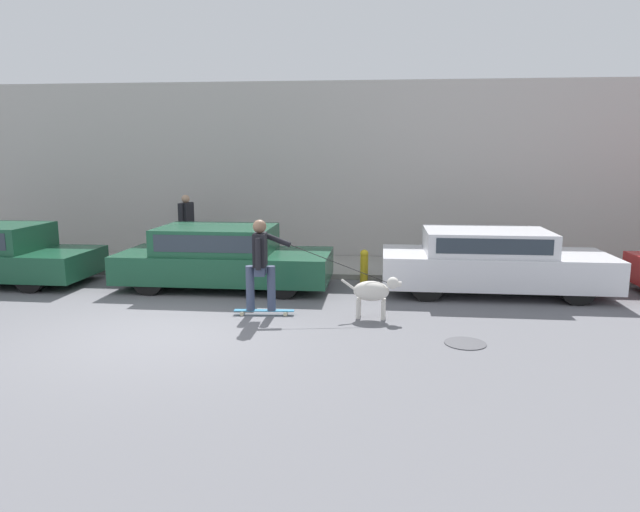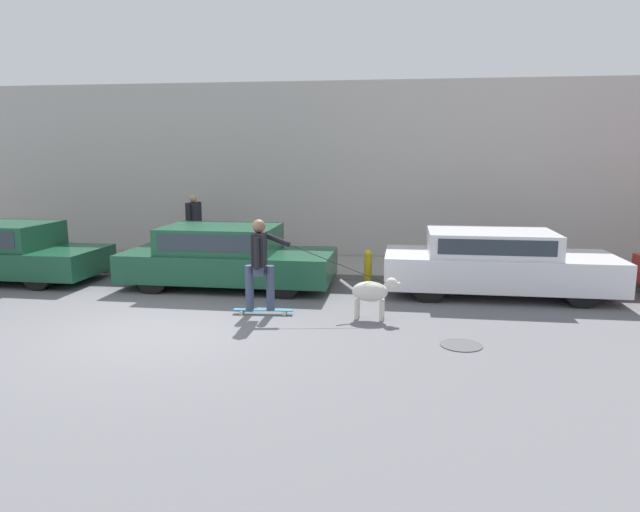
{
  "view_description": "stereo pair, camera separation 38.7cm",
  "coord_description": "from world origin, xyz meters",
  "px_view_note": "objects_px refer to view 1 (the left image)",
  "views": [
    {
      "loc": [
        3.19,
        -8.24,
        2.72
      ],
      "look_at": [
        2.28,
        1.72,
        0.95
      ],
      "focal_mm": 32.0,
      "sensor_mm": 36.0,
      "label": 1
    },
    {
      "loc": [
        3.57,
        -8.2,
        2.72
      ],
      "look_at": [
        2.28,
        1.72,
        0.95
      ],
      "focal_mm": 32.0,
      "sensor_mm": 36.0,
      "label": 2
    }
  ],
  "objects_px": {
    "parked_car_2": "(492,262)",
    "fire_hydrant": "(364,265)",
    "dog": "(373,291)",
    "pedestrian_with_bag": "(186,225)",
    "parked_car_1": "(223,258)",
    "skateboarder": "(261,261)"
  },
  "relations": [
    {
      "from": "parked_car_2",
      "to": "fire_hydrant",
      "type": "xyz_separation_m",
      "value": [
        -2.55,
        0.72,
        -0.25
      ]
    },
    {
      "from": "dog",
      "to": "pedestrian_with_bag",
      "type": "relative_size",
      "value": 0.62
    },
    {
      "from": "parked_car_1",
      "to": "pedestrian_with_bag",
      "type": "bearing_deg",
      "value": 124.81
    },
    {
      "from": "parked_car_2",
      "to": "dog",
      "type": "distance_m",
      "value": 3.1
    },
    {
      "from": "parked_car_1",
      "to": "pedestrian_with_bag",
      "type": "distance_m",
      "value": 2.75
    },
    {
      "from": "parked_car_2",
      "to": "dog",
      "type": "height_order",
      "value": "parked_car_2"
    },
    {
      "from": "parked_car_1",
      "to": "parked_car_2",
      "type": "bearing_deg",
      "value": 0.95
    },
    {
      "from": "parked_car_2",
      "to": "dog",
      "type": "relative_size",
      "value": 4.33
    },
    {
      "from": "dog",
      "to": "pedestrian_with_bag",
      "type": "bearing_deg",
      "value": 141.49
    },
    {
      "from": "parked_car_1",
      "to": "skateboarder",
      "type": "relative_size",
      "value": 1.6
    },
    {
      "from": "dog",
      "to": "fire_hydrant",
      "type": "bearing_deg",
      "value": 98.25
    },
    {
      "from": "parked_car_1",
      "to": "pedestrian_with_bag",
      "type": "height_order",
      "value": "pedestrian_with_bag"
    },
    {
      "from": "pedestrian_with_bag",
      "to": "parked_car_1",
      "type": "bearing_deg",
      "value": 131.72
    },
    {
      "from": "parked_car_1",
      "to": "parked_car_2",
      "type": "distance_m",
      "value": 5.46
    },
    {
      "from": "pedestrian_with_bag",
      "to": "fire_hydrant",
      "type": "height_order",
      "value": "pedestrian_with_bag"
    },
    {
      "from": "pedestrian_with_bag",
      "to": "fire_hydrant",
      "type": "xyz_separation_m",
      "value": [
        4.43,
        -1.54,
        -0.64
      ]
    },
    {
      "from": "parked_car_2",
      "to": "fire_hydrant",
      "type": "height_order",
      "value": "parked_car_2"
    },
    {
      "from": "pedestrian_with_bag",
      "to": "fire_hydrant",
      "type": "bearing_deg",
      "value": 168.7
    },
    {
      "from": "parked_car_2",
      "to": "pedestrian_with_bag",
      "type": "xyz_separation_m",
      "value": [
        -6.97,
        2.26,
        0.39
      ]
    },
    {
      "from": "parked_car_2",
      "to": "dog",
      "type": "xyz_separation_m",
      "value": [
        -2.35,
        -2.0,
        -0.17
      ]
    },
    {
      "from": "skateboarder",
      "to": "pedestrian_with_bag",
      "type": "height_order",
      "value": "pedestrian_with_bag"
    },
    {
      "from": "skateboarder",
      "to": "fire_hydrant",
      "type": "bearing_deg",
      "value": 54.14
    }
  ]
}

